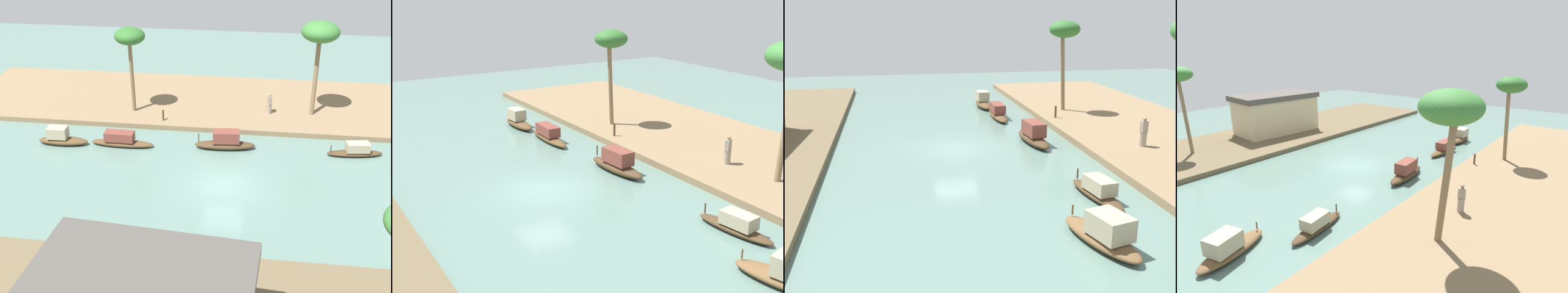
% 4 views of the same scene
% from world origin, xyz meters
% --- Properties ---
extents(river_water, '(67.47, 67.47, 0.00)m').
position_xyz_m(river_water, '(0.00, 0.00, 0.00)').
color(river_water, slate).
rests_on(river_water, ground).
extents(riverbank_left, '(43.10, 10.58, 0.39)m').
position_xyz_m(riverbank_left, '(0.00, -12.19, 0.19)').
color(riverbank_left, '#846B4C').
rests_on(riverbank_left, ground).
extents(riverbank_right, '(43.10, 10.58, 0.39)m').
position_xyz_m(riverbank_right, '(0.00, 12.19, 0.19)').
color(riverbank_right, brown).
rests_on(riverbank_right, ground).
extents(sampan_downstream_large, '(4.18, 1.37, 1.34)m').
position_xyz_m(sampan_downstream_large, '(0.24, -4.65, 0.51)').
color(sampan_downstream_large, '#47331E').
rests_on(sampan_downstream_large, river_water).
extents(sampan_midstream, '(3.51, 1.12, 1.29)m').
position_xyz_m(sampan_midstream, '(11.56, -3.87, 0.48)').
color(sampan_midstream, brown).
rests_on(sampan_midstream, river_water).
extents(sampan_open_hull, '(4.39, 0.98, 1.07)m').
position_xyz_m(sampan_open_hull, '(7.38, -4.14, 0.42)').
color(sampan_open_hull, brown).
rests_on(sampan_open_hull, river_water).
extents(sampan_upstream_small, '(3.79, 1.33, 0.95)m').
position_xyz_m(sampan_upstream_small, '(-8.47, -4.77, 0.36)').
color(sampan_upstream_small, '#47331E').
rests_on(sampan_upstream_small, river_water).
extents(sampan_with_red_awning, '(3.86, 2.02, 1.23)m').
position_xyz_m(sampan_with_red_awning, '(-12.33, -3.22, 0.45)').
color(sampan_with_red_awning, brown).
rests_on(sampan_with_red_awning, river_water).
extents(person_on_near_bank, '(0.47, 0.47, 1.62)m').
position_xyz_m(person_on_near_bank, '(-2.69, -10.02, 1.07)').
color(person_on_near_bank, gray).
rests_on(person_on_near_bank, riverbank_left).
extents(mooring_post, '(0.14, 0.14, 0.83)m').
position_xyz_m(mooring_post, '(5.11, -7.76, 0.80)').
color(mooring_post, '#4C3823').
rests_on(mooring_post, riverbank_left).
extents(palm_tree_left_near, '(2.74, 2.74, 7.09)m').
position_xyz_m(palm_tree_left_near, '(-5.93, -10.50, 6.54)').
color(palm_tree_left_near, '#7F6647').
rests_on(palm_tree_left_near, riverbank_left).
extents(palm_tree_left_far, '(2.24, 2.24, 6.55)m').
position_xyz_m(palm_tree_left_far, '(7.65, -9.12, 6.10)').
color(palm_tree_left_far, '#7F6647').
rests_on(palm_tree_left_far, riverbank_left).
extents(palm_tree_right_tall, '(2.15, 2.15, 7.19)m').
position_xyz_m(palm_tree_right_tall, '(-7.02, 12.36, 6.71)').
color(palm_tree_right_tall, '#7F6647').
rests_on(palm_tree_right_tall, riverbank_right).
extents(riverside_building, '(8.44, 5.19, 4.02)m').
position_xyz_m(riverside_building, '(2.00, 12.66, 2.42)').
color(riverside_building, beige).
rests_on(riverside_building, riverbank_right).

